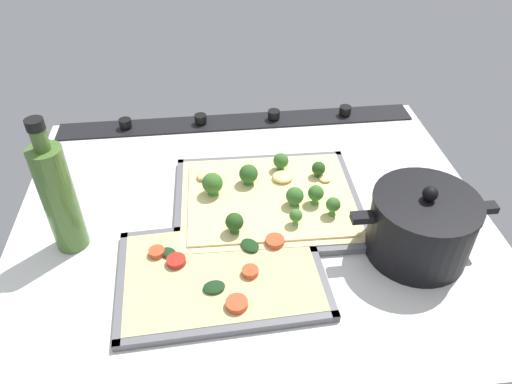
{
  "coord_description": "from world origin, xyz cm",
  "views": [
    {
      "loc": [
        7.04,
        66.73,
        60.19
      ],
      "look_at": [
        -0.53,
        0.55,
        5.96
      ],
      "focal_mm": 34.3,
      "sensor_mm": 36.0,
      "label": 1
    }
  ],
  "objects_px": {
    "cooking_pot": "(421,226)",
    "oil_bottle": "(59,197)",
    "broccoli_pizza": "(267,196)",
    "veggie_pizza_back": "(221,272)",
    "baking_tray_back": "(222,275)",
    "baking_tray_front": "(267,203)"
  },
  "relations": [
    {
      "from": "broccoli_pizza",
      "to": "baking_tray_back",
      "type": "relative_size",
      "value": 0.97
    },
    {
      "from": "veggie_pizza_back",
      "to": "broccoli_pizza",
      "type": "bearing_deg",
      "value": -119.5
    },
    {
      "from": "baking_tray_back",
      "to": "cooking_pot",
      "type": "relative_size",
      "value": 1.4
    },
    {
      "from": "broccoli_pizza",
      "to": "cooking_pot",
      "type": "height_order",
      "value": "cooking_pot"
    },
    {
      "from": "oil_bottle",
      "to": "cooking_pot",
      "type": "bearing_deg",
      "value": 171.77
    },
    {
      "from": "broccoli_pizza",
      "to": "veggie_pizza_back",
      "type": "xyz_separation_m",
      "value": [
        0.1,
        0.17,
        -0.01
      ]
    },
    {
      "from": "broccoli_pizza",
      "to": "veggie_pizza_back",
      "type": "height_order",
      "value": "broccoli_pizza"
    },
    {
      "from": "broccoli_pizza",
      "to": "oil_bottle",
      "type": "xyz_separation_m",
      "value": [
        0.35,
        0.07,
        0.09
      ]
    },
    {
      "from": "broccoli_pizza",
      "to": "baking_tray_front",
      "type": "bearing_deg",
      "value": 100.71
    },
    {
      "from": "veggie_pizza_back",
      "to": "oil_bottle",
      "type": "height_order",
      "value": "oil_bottle"
    },
    {
      "from": "baking_tray_front",
      "to": "oil_bottle",
      "type": "bearing_deg",
      "value": 10.71
    },
    {
      "from": "broccoli_pizza",
      "to": "veggie_pizza_back",
      "type": "bearing_deg",
      "value": 60.5
    },
    {
      "from": "baking_tray_back",
      "to": "oil_bottle",
      "type": "xyz_separation_m",
      "value": [
        0.25,
        -0.1,
        0.1
      ]
    },
    {
      "from": "cooking_pot",
      "to": "oil_bottle",
      "type": "relative_size",
      "value": 0.97
    },
    {
      "from": "baking_tray_back",
      "to": "oil_bottle",
      "type": "height_order",
      "value": "oil_bottle"
    },
    {
      "from": "broccoli_pizza",
      "to": "oil_bottle",
      "type": "relative_size",
      "value": 1.33
    },
    {
      "from": "baking_tray_back",
      "to": "cooking_pot",
      "type": "xyz_separation_m",
      "value": [
        -0.33,
        -0.02,
        0.05
      ]
    },
    {
      "from": "broccoli_pizza",
      "to": "veggie_pizza_back",
      "type": "distance_m",
      "value": 0.2
    },
    {
      "from": "baking_tray_back",
      "to": "veggie_pizza_back",
      "type": "xyz_separation_m",
      "value": [
        -0.0,
        -0.0,
        0.01
      ]
    },
    {
      "from": "broccoli_pizza",
      "to": "oil_bottle",
      "type": "distance_m",
      "value": 0.36
    },
    {
      "from": "broccoli_pizza",
      "to": "oil_bottle",
      "type": "height_order",
      "value": "oil_bottle"
    },
    {
      "from": "baking_tray_front",
      "to": "oil_bottle",
      "type": "xyz_separation_m",
      "value": [
        0.35,
        0.07,
        0.1
      ]
    }
  ]
}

